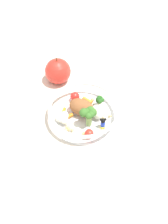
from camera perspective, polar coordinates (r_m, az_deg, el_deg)
name	(u,v)px	position (r m, az deg, el deg)	size (l,w,h in m)	color
ground_plane	(87,115)	(0.78, 0.64, -0.60)	(2.40, 2.40, 0.00)	silver
food_container	(85,111)	(0.75, 0.17, 0.11)	(0.20, 0.20, 0.07)	white
loose_apple	(58,71)	(0.85, -5.59, 8.66)	(0.08, 0.08, 0.09)	red
folded_napkin	(91,205)	(0.64, 1.57, -19.16)	(0.13, 0.11, 0.01)	white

